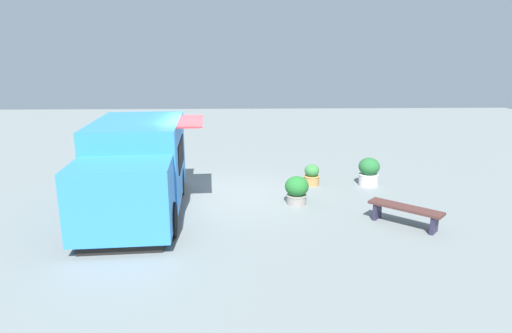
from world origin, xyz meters
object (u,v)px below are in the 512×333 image
(planter_flowering_side, at_px, (297,190))
(plaza_bench, at_px, (405,211))
(food_truck, at_px, (136,171))
(planter_flowering_far, at_px, (312,175))
(planter_flowering_near, at_px, (369,171))
(person_customer, at_px, (119,149))

(planter_flowering_side, xyz_separation_m, plaza_bench, (2.32, -1.61, -0.03))
(food_truck, bearing_deg, planter_flowering_far, 24.46)
(food_truck, xyz_separation_m, planter_flowering_near, (6.44, 2.05, -0.62))
(planter_flowering_side, bearing_deg, planter_flowering_far, 68.77)
(plaza_bench, bearing_deg, person_customer, 140.04)
(planter_flowering_far, relative_size, planter_flowering_side, 0.85)
(plaza_bench, bearing_deg, planter_flowering_far, 116.39)
(plaza_bench, bearing_deg, planter_flowering_side, 145.18)
(food_truck, distance_m, plaza_bench, 6.53)
(planter_flowering_near, distance_m, planter_flowering_far, 1.72)
(person_customer, bearing_deg, plaza_bench, -39.96)
(food_truck, bearing_deg, plaza_bench, -10.42)
(planter_flowering_far, bearing_deg, planter_flowering_near, -3.38)
(planter_flowering_near, distance_m, plaza_bench, 3.23)
(planter_flowering_side, bearing_deg, plaza_bench, -34.82)
(planter_flowering_near, bearing_deg, planter_flowering_far, 176.62)
(food_truck, height_order, plaza_bench, food_truck)
(food_truck, distance_m, planter_flowering_side, 4.14)
(planter_flowering_near, xyz_separation_m, planter_flowering_side, (-2.38, -1.61, -0.05))
(planter_flowering_far, xyz_separation_m, planter_flowering_side, (-0.67, -1.71, 0.08))
(person_customer, relative_size, planter_flowering_near, 1.04)
(person_customer, xyz_separation_m, planter_flowering_side, (6.12, -5.46, 0.05))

